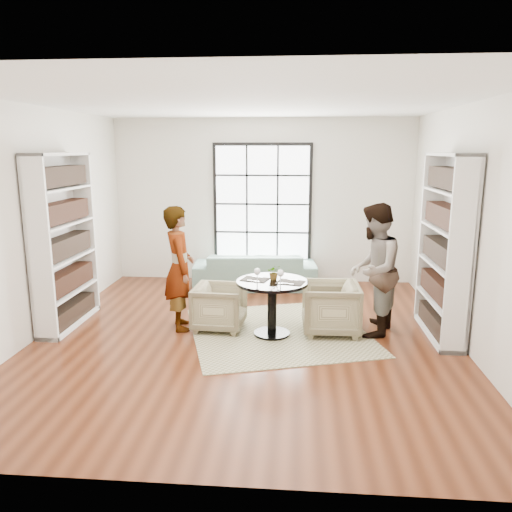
# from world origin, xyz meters

# --- Properties ---
(ground) EXTENTS (6.00, 6.00, 0.00)m
(ground) POSITION_xyz_m (0.00, 0.00, 0.00)
(ground) COLOR #5E2C16
(room_shell) EXTENTS (6.00, 6.01, 6.00)m
(room_shell) POSITION_xyz_m (0.00, 0.54, 1.26)
(room_shell) COLOR silver
(room_shell) RESTS_ON ground
(rug) EXTENTS (2.86, 2.86, 0.01)m
(rug) POSITION_xyz_m (0.42, 0.23, 0.01)
(rug) COLOR tan
(rug) RESTS_ON ground
(pedestal_table) EXTENTS (0.94, 0.94, 0.75)m
(pedestal_table) POSITION_xyz_m (0.33, 0.10, 0.55)
(pedestal_table) COLOR black
(pedestal_table) RESTS_ON ground
(sofa) EXTENTS (2.23, 1.02, 0.63)m
(sofa) POSITION_xyz_m (-0.09, 2.45, 0.32)
(sofa) COLOR slate
(sofa) RESTS_ON ground
(armchair_left) EXTENTS (0.73, 0.71, 0.63)m
(armchair_left) POSITION_xyz_m (-0.40, 0.28, 0.31)
(armchair_left) COLOR tan
(armchair_left) RESTS_ON ground
(armchair_right) EXTENTS (0.78, 0.76, 0.69)m
(armchair_right) POSITION_xyz_m (1.11, 0.27, 0.35)
(armchair_right) COLOR tan
(armchair_right) RESTS_ON ground
(person_left) EXTENTS (0.59, 0.72, 1.71)m
(person_left) POSITION_xyz_m (-0.95, 0.28, 0.85)
(person_left) COLOR gray
(person_left) RESTS_ON ground
(person_right) EXTENTS (0.91, 1.03, 1.77)m
(person_right) POSITION_xyz_m (1.66, 0.27, 0.88)
(person_right) COLOR gray
(person_right) RESTS_ON ground
(placemat_left) EXTENTS (0.40, 0.34, 0.01)m
(placemat_left) POSITION_xyz_m (0.10, 0.14, 0.76)
(placemat_left) COLOR #282623
(placemat_left) RESTS_ON pedestal_table
(placemat_right) EXTENTS (0.40, 0.34, 0.01)m
(placemat_right) POSITION_xyz_m (0.58, 0.03, 0.76)
(placemat_right) COLOR #282623
(placemat_right) RESTS_ON pedestal_table
(cutlery_left) EXTENTS (0.20, 0.25, 0.01)m
(cutlery_left) POSITION_xyz_m (0.10, 0.14, 0.76)
(cutlery_left) COLOR silver
(cutlery_left) RESTS_ON placemat_left
(cutlery_right) EXTENTS (0.20, 0.25, 0.01)m
(cutlery_right) POSITION_xyz_m (0.58, 0.03, 0.76)
(cutlery_right) COLOR silver
(cutlery_right) RESTS_ON placemat_right
(wine_glass_left) EXTENTS (0.09, 0.09, 0.19)m
(wine_glass_left) POSITION_xyz_m (0.14, 0.02, 0.89)
(wine_glass_left) COLOR silver
(wine_glass_left) RESTS_ON pedestal_table
(wine_glass_right) EXTENTS (0.08, 0.08, 0.19)m
(wine_glass_right) POSITION_xyz_m (0.45, -0.04, 0.89)
(wine_glass_right) COLOR silver
(wine_glass_right) RESTS_ON pedestal_table
(flower_centerpiece) EXTENTS (0.20, 0.18, 0.20)m
(flower_centerpiece) POSITION_xyz_m (0.36, 0.17, 0.85)
(flower_centerpiece) COLOR gray
(flower_centerpiece) RESTS_ON pedestal_table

